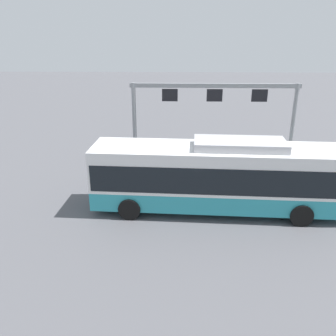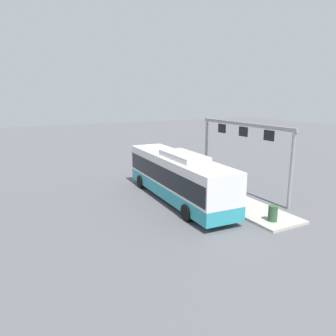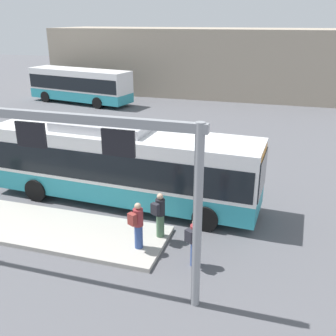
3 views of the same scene
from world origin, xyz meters
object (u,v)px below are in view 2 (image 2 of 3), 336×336
person_waiting_near (203,174)px  trash_bin (273,213)px  bus_main (178,175)px  person_boarding (190,174)px  person_waiting_mid (192,170)px

person_waiting_near → trash_bin: 8.22m
bus_main → person_boarding: bus_main is taller
person_boarding → person_waiting_mid: person_boarding is taller
person_waiting_mid → trash_bin: 10.22m
bus_main → trash_bin: bearing=-153.3°
person_waiting_mid → trash_bin: size_ratio=1.86×
person_boarding → bus_main: bearing=66.9°
person_waiting_near → person_waiting_mid: 2.01m
bus_main → person_waiting_near: (2.04, -3.48, -0.76)m
person_boarding → person_waiting_mid: (1.52, -1.13, -0.16)m
trash_bin → person_waiting_mid: bearing=-5.5°
person_boarding → trash_bin: (-8.65, -0.16, -0.44)m
bus_main → person_waiting_near: size_ratio=6.99×
person_waiting_near → person_waiting_mid: person_waiting_near is taller
person_waiting_near → trash_bin: person_waiting_near is taller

